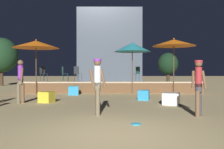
{
  "coord_description": "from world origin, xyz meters",
  "views": [
    {
      "loc": [
        -0.06,
        -4.94,
        1.3
      ],
      "look_at": [
        0.0,
        6.22,
        1.15
      ],
      "focal_mm": 40.0,
      "sensor_mm": 36.0,
      "label": 1
    }
  ],
  "objects_px": {
    "patio_umbrella_0": "(36,44)",
    "patio_umbrella_2": "(174,43)",
    "background_tree_0": "(168,64)",
    "person_1": "(21,80)",
    "background_tree_1": "(2,55)",
    "cube_seat_2": "(144,95)",
    "bistro_chair_2": "(137,72)",
    "cube_seat_1": "(47,97)",
    "cube_seat_3": "(74,91)",
    "cube_seat_0": "(171,99)",
    "bistro_chair_1": "(43,72)",
    "patio_umbrella_1": "(132,47)",
    "bistro_chair_3": "(77,72)",
    "frisbee_disc": "(136,124)",
    "person_2": "(97,84)",
    "person_4": "(199,85)",
    "bistro_chair_0": "(64,72)"
  },
  "relations": [
    {
      "from": "person_2",
      "to": "person_4",
      "type": "bearing_deg",
      "value": -101.84
    },
    {
      "from": "cube_seat_3",
      "to": "background_tree_0",
      "type": "relative_size",
      "value": 0.2
    },
    {
      "from": "bistro_chair_1",
      "to": "frisbee_disc",
      "type": "xyz_separation_m",
      "value": [
        4.81,
        -9.45,
        -1.21
      ]
    },
    {
      "from": "patio_umbrella_0",
      "to": "background_tree_0",
      "type": "relative_size",
      "value": 1.06
    },
    {
      "from": "patio_umbrella_1",
      "to": "cube_seat_3",
      "type": "height_order",
      "value": "patio_umbrella_1"
    },
    {
      "from": "patio_umbrella_0",
      "to": "bistro_chair_3",
      "type": "distance_m",
      "value": 2.85
    },
    {
      "from": "cube_seat_2",
      "to": "bistro_chair_3",
      "type": "distance_m",
      "value": 5.26
    },
    {
      "from": "bistro_chair_1",
      "to": "background_tree_1",
      "type": "height_order",
      "value": "background_tree_1"
    },
    {
      "from": "cube_seat_0",
      "to": "bistro_chair_2",
      "type": "height_order",
      "value": "bistro_chair_2"
    },
    {
      "from": "patio_umbrella_1",
      "to": "bistro_chair_0",
      "type": "bearing_deg",
      "value": 164.62
    },
    {
      "from": "cube_seat_2",
      "to": "cube_seat_3",
      "type": "bearing_deg",
      "value": 145.54
    },
    {
      "from": "patio_umbrella_2",
      "to": "cube_seat_0",
      "type": "bearing_deg",
      "value": -105.38
    },
    {
      "from": "cube_seat_0",
      "to": "bistro_chair_1",
      "type": "distance_m",
      "value": 8.83
    },
    {
      "from": "patio_umbrella_0",
      "to": "background_tree_0",
      "type": "xyz_separation_m",
      "value": [
        9.48,
        8.14,
        -0.88
      ]
    },
    {
      "from": "cube_seat_3",
      "to": "frisbee_disc",
      "type": "distance_m",
      "value": 8.0
    },
    {
      "from": "cube_seat_1",
      "to": "patio_umbrella_2",
      "type": "bearing_deg",
      "value": 32.52
    },
    {
      "from": "bistro_chair_3",
      "to": "background_tree_0",
      "type": "distance_m",
      "value": 10.43
    },
    {
      "from": "bistro_chair_1",
      "to": "bistro_chair_2",
      "type": "bearing_deg",
      "value": -47.94
    },
    {
      "from": "patio_umbrella_1",
      "to": "bistro_chair_3",
      "type": "bearing_deg",
      "value": 170.01
    },
    {
      "from": "patio_umbrella_1",
      "to": "person_2",
      "type": "distance_m",
      "value": 7.47
    },
    {
      "from": "cube_seat_1",
      "to": "bistro_chair_2",
      "type": "height_order",
      "value": "bistro_chair_2"
    },
    {
      "from": "background_tree_1",
      "to": "bistro_chair_2",
      "type": "bearing_deg",
      "value": -29.05
    },
    {
      "from": "person_4",
      "to": "bistro_chair_2",
      "type": "bearing_deg",
      "value": 42.92
    },
    {
      "from": "background_tree_1",
      "to": "bistro_chair_3",
      "type": "bearing_deg",
      "value": -43.23
    },
    {
      "from": "person_4",
      "to": "frisbee_disc",
      "type": "height_order",
      "value": "person_4"
    },
    {
      "from": "frisbee_disc",
      "to": "background_tree_0",
      "type": "xyz_separation_m",
      "value": [
        4.58,
        16.46,
        1.93
      ]
    },
    {
      "from": "patio_umbrella_1",
      "to": "person_4",
      "type": "relative_size",
      "value": 1.86
    },
    {
      "from": "patio_umbrella_1",
      "to": "cube_seat_0",
      "type": "bearing_deg",
      "value": -77.16
    },
    {
      "from": "person_4",
      "to": "frisbee_disc",
      "type": "bearing_deg",
      "value": 157.48
    },
    {
      "from": "bistro_chair_0",
      "to": "background_tree_1",
      "type": "bearing_deg",
      "value": 46.51
    },
    {
      "from": "bistro_chair_2",
      "to": "frisbee_disc",
      "type": "bearing_deg",
      "value": 43.61
    },
    {
      "from": "cube_seat_1",
      "to": "cube_seat_3",
      "type": "relative_size",
      "value": 1.11
    },
    {
      "from": "patio_umbrella_1",
      "to": "person_1",
      "type": "height_order",
      "value": "patio_umbrella_1"
    },
    {
      "from": "patio_umbrella_1",
      "to": "person_4",
      "type": "bearing_deg",
      "value": -80.1
    },
    {
      "from": "person_1",
      "to": "background_tree_1",
      "type": "relative_size",
      "value": 0.41
    },
    {
      "from": "cube_seat_0",
      "to": "person_1",
      "type": "relative_size",
      "value": 0.45
    },
    {
      "from": "cube_seat_1",
      "to": "cube_seat_3",
      "type": "xyz_separation_m",
      "value": [
        0.63,
        3.25,
        0.02
      ]
    },
    {
      "from": "patio_umbrella_0",
      "to": "patio_umbrella_1",
      "type": "bearing_deg",
      "value": 0.45
    },
    {
      "from": "cube_seat_1",
      "to": "cube_seat_2",
      "type": "height_order",
      "value": "cube_seat_1"
    },
    {
      "from": "patio_umbrella_2",
      "to": "bistro_chair_2",
      "type": "xyz_separation_m",
      "value": [
        -1.96,
        1.53,
        -1.7
      ]
    },
    {
      "from": "cube_seat_2",
      "to": "bistro_chair_2",
      "type": "distance_m",
      "value": 4.81
    },
    {
      "from": "cube_seat_3",
      "to": "person_1",
      "type": "relative_size",
      "value": 0.34
    },
    {
      "from": "frisbee_disc",
      "to": "cube_seat_1",
      "type": "bearing_deg",
      "value": 127.21
    },
    {
      "from": "bistro_chair_2",
      "to": "background_tree_0",
      "type": "bearing_deg",
      "value": -158.21
    },
    {
      "from": "patio_umbrella_2",
      "to": "frisbee_disc",
      "type": "bearing_deg",
      "value": -109.99
    },
    {
      "from": "patio_umbrella_0",
      "to": "patio_umbrella_2",
      "type": "xyz_separation_m",
      "value": [
        7.93,
        -0.01,
        0.1
      ]
    },
    {
      "from": "cube_seat_1",
      "to": "frisbee_disc",
      "type": "height_order",
      "value": "cube_seat_1"
    },
    {
      "from": "bistro_chair_3",
      "to": "background_tree_1",
      "type": "xyz_separation_m",
      "value": [
        -7.66,
        7.2,
        1.48
      ]
    },
    {
      "from": "cube_seat_1",
      "to": "background_tree_0",
      "type": "bearing_deg",
      "value": 57.17
    },
    {
      "from": "patio_umbrella_2",
      "to": "person_1",
      "type": "relative_size",
      "value": 1.83
    }
  ]
}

